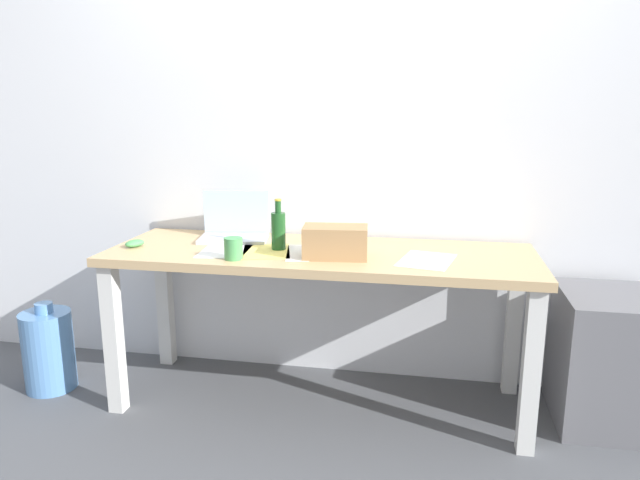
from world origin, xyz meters
The scene contains 14 objects.
ground_plane centered at (0.00, 0.00, 0.00)m, with size 8.00×8.00×0.00m, color #515459.
back_wall centered at (0.00, 0.39, 1.30)m, with size 5.20×0.08×2.60m, color white.
desk centered at (0.00, 0.00, 0.65)m, with size 1.95×0.66×0.75m.
laptop_left centered at (-0.46, 0.16, 0.80)m, with size 0.36×0.27×0.23m.
beer_bottle centered at (-0.19, -0.02, 0.85)m, with size 0.07×0.07×0.24m.
computer_mouse centered at (-0.87, -0.09, 0.77)m, with size 0.06×0.10×0.03m, color #4C9E56.
cardboard_box centered at (0.09, -0.11, 0.82)m, with size 0.28×0.16×0.14m, color tan.
coffee_mug centered at (-0.34, -0.22, 0.80)m, with size 0.08×0.08×0.10m, color #4C9E56.
paper_sheet_front_left centered at (-0.43, -0.08, 0.75)m, with size 0.21×0.30×0.00m, color white.
paper_yellow_folder centered at (-0.24, -0.06, 0.75)m, with size 0.21×0.30×0.00m, color #F4E06B.
paper_sheet_front_right centered at (0.48, -0.09, 0.75)m, with size 0.21×0.30×0.00m, color white.
paper_sheet_center centered at (-0.04, -0.05, 0.75)m, with size 0.21×0.30×0.00m, color white.
water_cooler_jug centered at (-1.37, -0.13, 0.20)m, with size 0.25×0.25×0.45m.
filing_cabinet centered at (1.28, 0.06, 0.30)m, with size 0.40×0.48×0.60m, color slate.
Camera 1 is at (0.49, -2.56, 1.40)m, focal length 32.79 mm.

